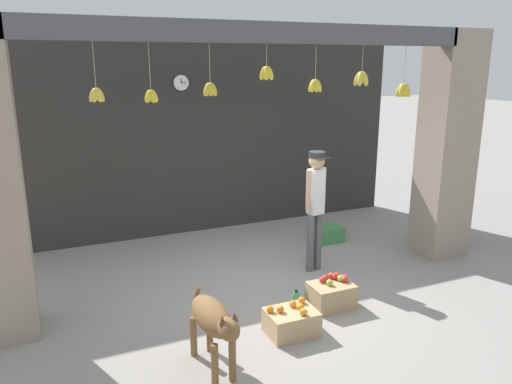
{
  "coord_description": "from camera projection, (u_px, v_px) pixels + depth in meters",
  "views": [
    {
      "loc": [
        -2.51,
        -5.35,
        2.94
      ],
      "look_at": [
        0.0,
        0.42,
        1.28
      ],
      "focal_mm": 35.0,
      "sensor_mm": 36.0,
      "label": 1
    }
  ],
  "objects": [
    {
      "name": "water_bottle",
      "position": [
        296.0,
        302.0,
        6.0
      ],
      "size": [
        0.08,
        0.08,
        0.29
      ],
      "color": "#38934C",
      "rests_on": "ground_plane"
    },
    {
      "name": "ground_plane",
      "position": [
        269.0,
        295.0,
        6.46
      ],
      "size": [
        60.0,
        60.0,
        0.0
      ],
      "primitive_type": "plane",
      "color": "gray"
    },
    {
      "name": "wall_clock",
      "position": [
        181.0,
        83.0,
        8.16
      ],
      "size": [
        0.27,
        0.03,
        0.27
      ],
      "color": "black"
    },
    {
      "name": "produce_box_green",
      "position": [
        327.0,
        233.0,
        8.39
      ],
      "size": [
        0.46,
        0.41,
        0.25
      ],
      "primitive_type": "cube",
      "color": "#42844C",
      "rests_on": "ground_plane"
    },
    {
      "name": "fruit_crate_apples",
      "position": [
        331.0,
        294.0,
        6.14
      ],
      "size": [
        0.52,
        0.4,
        0.37
      ],
      "color": "tan",
      "rests_on": "ground_plane"
    },
    {
      "name": "dog",
      "position": [
        213.0,
        320.0,
        4.77
      ],
      "size": [
        0.34,
        1.08,
        0.78
      ],
      "rotation": [
        0.0,
        0.0,
        -1.51
      ],
      "color": "brown",
      "rests_on": "ground_plane"
    },
    {
      "name": "storefront_awning",
      "position": [
        269.0,
        38.0,
        5.77
      ],
      "size": [
        5.55,
        0.26,
        0.92
      ],
      "color": "#4C4C51"
    },
    {
      "name": "shopkeeper",
      "position": [
        316.0,
        201.0,
        6.99
      ],
      "size": [
        0.34,
        0.3,
        1.74
      ],
      "rotation": [
        0.0,
        0.0,
        3.34
      ],
      "color": "#56565B",
      "rests_on": "ground_plane"
    },
    {
      "name": "shop_back_wall",
      "position": [
        199.0,
        136.0,
        8.58
      ],
      "size": [
        7.45,
        0.12,
        3.38
      ],
      "primitive_type": "cube",
      "color": "#2D2B28",
      "rests_on": "ground_plane"
    },
    {
      "name": "fruit_crate_oranges",
      "position": [
        291.0,
        321.0,
        5.54
      ],
      "size": [
        0.55,
        0.42,
        0.35
      ],
      "color": "tan",
      "rests_on": "ground_plane"
    },
    {
      "name": "shop_pillar_right",
      "position": [
        447.0,
        147.0,
        7.49
      ],
      "size": [
        0.7,
        0.6,
        3.38
      ],
      "primitive_type": "cube",
      "color": "gray",
      "rests_on": "ground_plane"
    }
  ]
}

